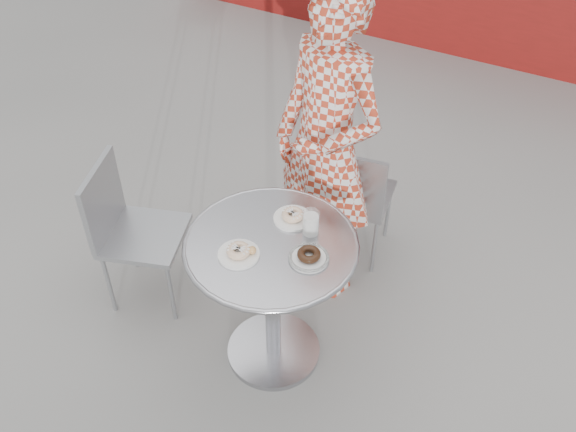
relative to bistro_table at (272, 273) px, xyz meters
The scene contains 9 objects.
ground 0.60m from the bistro_table, 12.68° to the left, with size 60.00×60.00×0.00m, color #9A9792.
bistro_table is the anchor object (origin of this frame).
chair_far 0.98m from the bistro_table, 87.55° to the left, with size 0.43×0.43×0.80m.
chair_left 0.88m from the bistro_table, behind, with size 0.52×0.51×0.85m.
seated_person 0.70m from the bistro_table, 93.26° to the left, with size 0.65×0.43×1.78m, color #AF311A.
plate_far 0.28m from the bistro_table, 86.84° to the left, with size 0.18×0.18×0.05m.
plate_near 0.26m from the bistro_table, 122.57° to the right, with size 0.18×0.18×0.05m.
plate_checker 0.28m from the bistro_table, ahead, with size 0.18×0.18×0.05m.
milk_cup 0.31m from the bistro_table, 49.50° to the left, with size 0.08×0.08×0.12m.
Camera 1 is at (1.01, -1.75, 2.77)m, focal length 40.00 mm.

